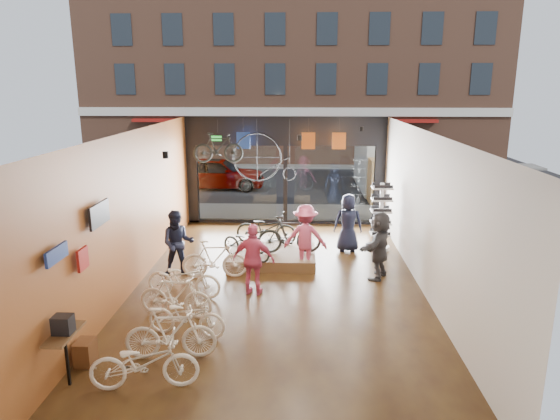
# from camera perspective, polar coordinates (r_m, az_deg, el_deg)

# --- Properties ---
(ground_plane) EXTENTS (7.00, 12.00, 0.04)m
(ground_plane) POSITION_cam_1_polar(r_m,az_deg,el_deg) (12.45, -0.24, -8.91)
(ground_plane) COLOR black
(ground_plane) RESTS_ON ground
(ceiling) EXTENTS (7.00, 12.00, 0.04)m
(ceiling) POSITION_cam_1_polar(r_m,az_deg,el_deg) (11.51, -0.26, 8.97)
(ceiling) COLOR black
(ceiling) RESTS_ON ground
(wall_left) EXTENTS (0.04, 12.00, 3.80)m
(wall_left) POSITION_cam_1_polar(r_m,az_deg,el_deg) (12.50, -16.59, -0.15)
(wall_left) COLOR #9B522A
(wall_left) RESTS_ON ground
(wall_right) EXTENTS (0.04, 12.00, 3.80)m
(wall_right) POSITION_cam_1_polar(r_m,az_deg,el_deg) (12.20, 16.50, -0.48)
(wall_right) COLOR beige
(wall_right) RESTS_ON ground
(wall_back) EXTENTS (7.00, 0.04, 3.80)m
(wall_back) POSITION_cam_1_polar(r_m,az_deg,el_deg) (6.20, -2.81, -14.27)
(wall_back) COLOR beige
(wall_back) RESTS_ON ground
(storefront) EXTENTS (7.00, 0.26, 3.80)m
(storefront) POSITION_cam_1_polar(r_m,az_deg,el_deg) (17.71, 0.62, 4.50)
(storefront) COLOR black
(storefront) RESTS_ON ground
(exit_sign) EXTENTS (0.35, 0.06, 0.18)m
(exit_sign) POSITION_cam_1_polar(r_m,az_deg,el_deg) (17.67, -7.26, 8.13)
(exit_sign) COLOR #198C26
(exit_sign) RESTS_ON storefront
(street_road) EXTENTS (30.00, 18.00, 0.02)m
(street_road) POSITION_cam_1_polar(r_m,az_deg,el_deg) (26.90, 1.19, 3.67)
(street_road) COLOR black
(street_road) RESTS_ON ground
(sidewalk_near) EXTENTS (30.00, 2.40, 0.12)m
(sidewalk_near) POSITION_cam_1_polar(r_m,az_deg,el_deg) (19.27, 0.72, -0.31)
(sidewalk_near) COLOR slate
(sidewalk_near) RESTS_ON ground
(sidewalk_far) EXTENTS (30.00, 2.00, 0.12)m
(sidewalk_far) POSITION_cam_1_polar(r_m,az_deg,el_deg) (30.83, 1.34, 5.13)
(sidewalk_far) COLOR slate
(sidewalk_far) RESTS_ON ground
(opposite_building) EXTENTS (26.00, 5.00, 14.00)m
(opposite_building) POSITION_cam_1_polar(r_m,az_deg,el_deg) (33.03, 1.49, 17.80)
(opposite_building) COLOR brown
(opposite_building) RESTS_ON ground
(street_car) EXTENTS (4.49, 1.81, 1.53)m
(street_car) POSITION_cam_1_polar(r_m,az_deg,el_deg) (24.13, -7.14, 4.23)
(street_car) COLOR gray
(street_car) RESTS_ON street_road
(box_truck) EXTENTS (2.32, 6.95, 2.74)m
(box_truck) POSITION_cam_1_polar(r_m,az_deg,el_deg) (23.07, 12.25, 5.08)
(box_truck) COLOR silver
(box_truck) RESTS_ON street_road
(floor_bike_0) EXTENTS (1.84, 0.86, 0.93)m
(floor_bike_0) POSITION_cam_1_polar(r_m,az_deg,el_deg) (8.76, -15.26, -16.46)
(floor_bike_0) COLOR silver
(floor_bike_0) RESTS_ON ground_plane
(floor_bike_1) EXTENTS (1.69, 0.62, 1.00)m
(floor_bike_1) POSITION_cam_1_polar(r_m,az_deg,el_deg) (9.47, -12.40, -13.59)
(floor_bike_1) COLOR silver
(floor_bike_1) RESTS_ON ground_plane
(floor_bike_2) EXTENTS (1.68, 0.83, 0.85)m
(floor_bike_2) POSITION_cam_1_polar(r_m,az_deg,el_deg) (10.22, -10.65, -11.80)
(floor_bike_2) COLOR silver
(floor_bike_2) RESTS_ON ground_plane
(floor_bike_3) EXTENTS (1.68, 0.72, 0.98)m
(floor_bike_3) POSITION_cam_1_polar(r_m,az_deg,el_deg) (11.00, -11.85, -9.55)
(floor_bike_3) COLOR silver
(floor_bike_3) RESTS_ON ground_plane
(floor_bike_4) EXTENTS (1.84, 0.84, 0.93)m
(floor_bike_4) POSITION_cam_1_polar(r_m,az_deg,el_deg) (11.96, -10.94, -7.67)
(floor_bike_4) COLOR silver
(floor_bike_4) RESTS_ON ground_plane
(floor_bike_5) EXTENTS (1.71, 0.60, 1.01)m
(floor_bike_5) POSITION_cam_1_polar(r_m,az_deg,el_deg) (12.98, -7.48, -5.58)
(floor_bike_5) COLOR silver
(floor_bike_5) RESTS_ON ground_plane
(display_platform) EXTENTS (2.40, 1.80, 0.30)m
(display_platform) POSITION_cam_1_polar(r_m,az_deg,el_deg) (14.11, -0.89, -5.36)
(display_platform) COLOR #4D3921
(display_platform) RESTS_ON ground_plane
(display_bike_left) EXTENTS (1.64, 1.36, 0.84)m
(display_bike_left) POSITION_cam_1_polar(r_m,az_deg,el_deg) (13.42, -3.85, -3.86)
(display_bike_left) COLOR black
(display_bike_left) RESTS_ON display_platform
(display_bike_mid) EXTENTS (1.81, 0.65, 1.07)m
(display_bike_mid) POSITION_cam_1_polar(r_m,az_deg,el_deg) (13.80, 1.08, -2.83)
(display_bike_mid) COLOR black
(display_bike_mid) RESTS_ON display_platform
(display_bike_right) EXTENTS (1.84, 0.81, 0.94)m
(display_bike_right) POSITION_cam_1_polar(r_m,az_deg,el_deg) (14.65, -1.58, -2.09)
(display_bike_right) COLOR black
(display_bike_right) RESTS_ON display_platform
(customer_1) EXTENTS (0.95, 0.80, 1.74)m
(customer_1) POSITION_cam_1_polar(r_m,az_deg,el_deg) (13.18, -11.58, -3.76)
(customer_1) COLOR #161C33
(customer_1) RESTS_ON ground_plane
(customer_2) EXTENTS (1.07, 0.61, 1.72)m
(customer_2) POSITION_cam_1_polar(r_m,az_deg,el_deg) (11.79, -3.03, -5.69)
(customer_2) COLOR #CC4C72
(customer_2) RESTS_ON ground_plane
(customer_3) EXTENTS (1.20, 0.74, 1.79)m
(customer_3) POSITION_cam_1_polar(r_m,az_deg,el_deg) (13.37, 2.92, -3.14)
(customer_3) COLOR #CC4C72
(customer_3) RESTS_ON ground_plane
(customer_4) EXTENTS (0.88, 0.60, 1.74)m
(customer_4) POSITION_cam_1_polar(r_m,az_deg,el_deg) (14.95, 7.79, -1.47)
(customer_4) COLOR #161C33
(customer_4) RESTS_ON ground_plane
(customer_5) EXTENTS (1.20, 1.70, 1.76)m
(customer_5) POSITION_cam_1_polar(r_m,az_deg,el_deg) (12.99, 11.26, -3.97)
(customer_5) COLOR #3F3F44
(customer_5) RESTS_ON ground_plane
(sunglasses_rack) EXTENTS (0.65, 0.55, 2.05)m
(sunglasses_rack) POSITION_cam_1_polar(r_m,az_deg,el_deg) (15.22, 11.45, -0.75)
(sunglasses_rack) COLOR white
(sunglasses_rack) RESTS_ON ground_plane
(wall_merch) EXTENTS (0.40, 2.40, 2.60)m
(wall_merch) POSITION_cam_1_polar(r_m,az_deg,el_deg) (9.54, -22.25, -8.84)
(wall_merch) COLOR navy
(wall_merch) RESTS_ON wall_left
(penny_farthing) EXTENTS (2.01, 0.06, 1.61)m
(penny_farthing) POSITION_cam_1_polar(r_m,az_deg,el_deg) (16.43, -1.46, 5.86)
(penny_farthing) COLOR black
(penny_farthing) RESTS_ON ceiling
(hung_bike) EXTENTS (1.63, 0.65, 0.95)m
(hung_bike) POSITION_cam_1_polar(r_m,az_deg,el_deg) (15.98, -7.09, 7.07)
(hung_bike) COLOR black
(hung_bike) RESTS_ON ceiling
(jersey_left) EXTENTS (0.45, 0.03, 0.55)m
(jersey_left) POSITION_cam_1_polar(r_m,az_deg,el_deg) (16.86, -4.21, 7.92)
(jersey_left) COLOR #1E3F99
(jersey_left) RESTS_ON ceiling
(jersey_mid) EXTENTS (0.45, 0.03, 0.55)m
(jersey_mid) POSITION_cam_1_polar(r_m,az_deg,el_deg) (16.75, 3.25, 7.90)
(jersey_mid) COLOR #CC5919
(jersey_mid) RESTS_ON ceiling
(jersey_right) EXTENTS (0.45, 0.03, 0.55)m
(jersey_right) POSITION_cam_1_polar(r_m,az_deg,el_deg) (16.80, 6.75, 7.84)
(jersey_right) COLOR #CC5919
(jersey_right) RESTS_ON ceiling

